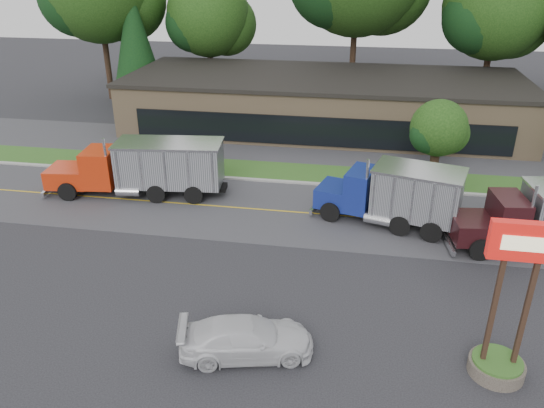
{
  "coord_description": "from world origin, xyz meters",
  "views": [
    {
      "loc": [
        5.21,
        -17.92,
        13.33
      ],
      "look_at": [
        1.05,
        6.11,
        1.8
      ],
      "focal_mm": 35.0,
      "sensor_mm": 36.0,
      "label": 1
    }
  ],
  "objects": [
    {
      "name": "strip_mall",
      "position": [
        2.0,
        26.0,
        2.0
      ],
      "size": [
        32.0,
        12.0,
        4.0
      ],
      "primitive_type": "cube",
      "color": "#9E8261",
      "rests_on": "ground"
    },
    {
      "name": "grass_verge",
      "position": [
        0.0,
        15.0,
        0.0
      ],
      "size": [
        60.0,
        3.4,
        0.03
      ],
      "primitive_type": "cube",
      "color": "#28561D",
      "rests_on": "ground"
    },
    {
      "name": "dump_truck_red",
      "position": [
        -7.27,
        9.96,
        1.82
      ],
      "size": [
        10.91,
        3.71,
        3.36
      ],
      "rotation": [
        0.0,
        0.0,
        3.25
      ],
      "color": "black",
      "rests_on": "ground"
    },
    {
      "name": "road",
      "position": [
        0.0,
        9.0,
        0.0
      ],
      "size": [
        60.0,
        8.0,
        0.02
      ],
      "primitive_type": "cube",
      "color": "#515156",
      "rests_on": "ground"
    },
    {
      "name": "tree_far_d",
      "position": [
        16.15,
        33.12,
        8.86
      ],
      "size": [
        9.74,
        9.16,
        13.89
      ],
      "color": "#382619",
      "rests_on": "ground"
    },
    {
      "name": "tree_verge",
      "position": [
        10.06,
        15.04,
        3.4
      ],
      "size": [
        3.75,
        3.53,
        5.36
      ],
      "color": "#382619",
      "rests_on": "ground"
    },
    {
      "name": "evergreen_left",
      "position": [
        -16.0,
        30.0,
        6.13
      ],
      "size": [
        4.91,
        4.91,
        11.16
      ],
      "color": "#382619",
      "rests_on": "ground"
    },
    {
      "name": "bilo_sign",
      "position": [
        10.5,
        -2.5,
        2.02
      ],
      "size": [
        2.2,
        1.9,
        5.95
      ],
      "color": "#6B6054",
      "rests_on": "ground"
    },
    {
      "name": "tree_far_b",
      "position": [
        -9.87,
        34.1,
        7.67
      ],
      "size": [
        8.43,
        7.94,
        12.03
      ],
      "color": "#382619",
      "rests_on": "ground"
    },
    {
      "name": "center_line",
      "position": [
        0.0,
        9.0,
        0.0
      ],
      "size": [
        60.0,
        0.12,
        0.01
      ],
      "primitive_type": "cube",
      "color": "gold",
      "rests_on": "ground"
    },
    {
      "name": "ground",
      "position": [
        0.0,
        0.0,
        0.0
      ],
      "size": [
        140.0,
        140.0,
        0.0
      ],
      "primitive_type": "plane",
      "color": "#37373C",
      "rests_on": "ground"
    },
    {
      "name": "rally_car",
      "position": [
        1.69,
        -3.0,
        0.71
      ],
      "size": [
        5.21,
        3.11,
        1.42
      ],
      "primitive_type": "imported",
      "rotation": [
        0.0,
        0.0,
        1.82
      ],
      "color": "silver",
      "rests_on": "ground"
    },
    {
      "name": "far_parking",
      "position": [
        0.0,
        20.0,
        0.0
      ],
      "size": [
        60.0,
        7.0,
        0.02
      ],
      "primitive_type": "cube",
      "color": "#515156",
      "rests_on": "ground"
    },
    {
      "name": "dump_truck_blue",
      "position": [
        7.35,
        8.5,
        1.8
      ],
      "size": [
        7.99,
        4.42,
        3.36
      ],
      "rotation": [
        0.0,
        0.0,
        2.88
      ],
      "color": "black",
      "rests_on": "ground"
    },
    {
      "name": "curb",
      "position": [
        0.0,
        13.2,
        0.0
      ],
      "size": [
        60.0,
        0.3,
        0.12
      ],
      "primitive_type": "cube",
      "color": "#9E9E99",
      "rests_on": "ground"
    }
  ]
}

